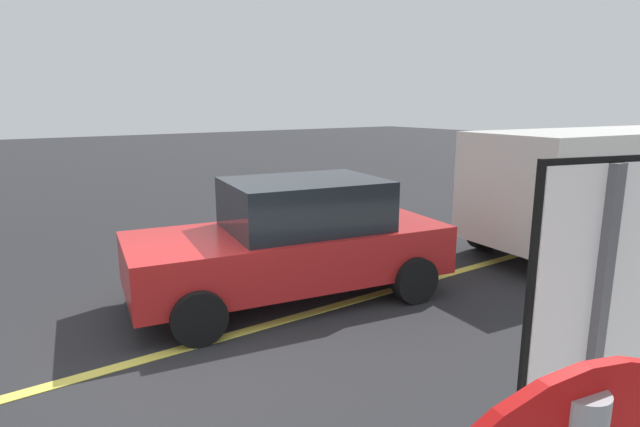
{
  "coord_description": "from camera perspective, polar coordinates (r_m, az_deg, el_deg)",
  "views": [
    {
      "loc": [
        -2.0,
        -5.14,
        2.67
      ],
      "look_at": [
        1.95,
        0.44,
        1.19
      ],
      "focal_mm": 28.72,
      "sensor_mm": 36.0,
      "label": 1
    }
  ],
  "objects": [
    {
      "name": "ground_plane",
      "position": [
        6.12,
        -13.0,
        -13.97
      ],
      "size": [
        80.0,
        80.0,
        0.0
      ],
      "primitive_type": "plane",
      "color": "#262628"
    },
    {
      "name": "lane_marking_centre",
      "position": [
        7.65,
        8.45,
        -8.32
      ],
      "size": [
        28.0,
        0.16,
        0.01
      ],
      "primitive_type": "cube",
      "color": "#E0D14C"
    },
    {
      "name": "speed_limit_sign",
      "position": [
        1.94,
        27.43,
        -17.12
      ],
      "size": [
        0.52,
        0.16,
        2.52
      ],
      "color": "#4C4C51",
      "rests_on": "ground_plane"
    },
    {
      "name": "white_van",
      "position": [
        10.53,
        28.84,
        3.04
      ],
      "size": [
        5.41,
        2.78,
        2.2
      ],
      "color": "silver",
      "rests_on": "ground_plane"
    },
    {
      "name": "car_red_far_lane",
      "position": [
        7.04,
        -2.89,
        -2.98
      ],
      "size": [
        4.54,
        2.55,
        1.66
      ],
      "color": "red",
      "rests_on": "ground_plane"
    }
  ]
}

